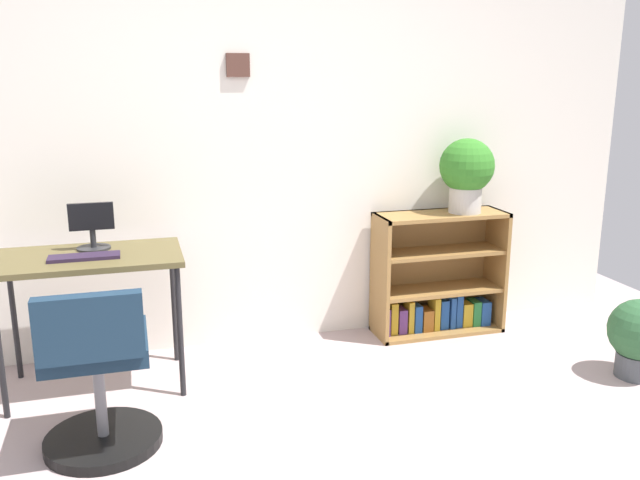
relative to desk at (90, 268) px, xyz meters
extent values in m
cube|color=silver|center=(0.85, 0.46, 0.53)|extent=(5.20, 0.10, 2.40)
cube|color=#4E2F26|center=(0.86, 0.40, 1.02)|extent=(0.13, 0.02, 0.13)
cube|color=brown|center=(0.00, 0.00, 0.05)|extent=(0.93, 0.54, 0.03)
cylinder|color=black|center=(0.43, -0.23, -0.31)|extent=(0.03, 0.03, 0.70)
cylinder|color=black|center=(-0.43, 0.23, -0.31)|extent=(0.03, 0.03, 0.70)
cylinder|color=black|center=(0.43, 0.23, -0.31)|extent=(0.03, 0.03, 0.70)
cylinder|color=#262628|center=(0.02, 0.11, 0.07)|extent=(0.17, 0.17, 0.01)
cylinder|color=#262628|center=(0.02, 0.11, 0.13)|extent=(0.03, 0.03, 0.10)
cube|color=black|center=(0.02, 0.10, 0.25)|extent=(0.23, 0.02, 0.14)
cube|color=#271B31|center=(-0.02, -0.07, 0.08)|extent=(0.35, 0.12, 0.02)
cylinder|color=black|center=(0.04, -0.62, -0.64)|extent=(0.52, 0.52, 0.05)
cylinder|color=slate|center=(0.04, -0.62, -0.42)|extent=(0.05, 0.05, 0.39)
cube|color=#172B3E|center=(0.04, -0.62, -0.18)|extent=(0.44, 0.44, 0.08)
cube|color=#172B3E|center=(0.04, -0.87, 0.00)|extent=(0.42, 0.07, 0.27)
cube|color=olive|center=(1.69, 0.23, -0.27)|extent=(0.02, 0.30, 0.79)
cube|color=olive|center=(2.50, 0.23, -0.27)|extent=(0.02, 0.30, 0.79)
cube|color=olive|center=(2.09, 0.23, 0.11)|extent=(0.83, 0.30, 0.02)
cube|color=olive|center=(2.09, 0.23, -0.65)|extent=(0.83, 0.30, 0.02)
cube|color=olive|center=(2.09, 0.37, -0.27)|extent=(0.83, 0.02, 0.79)
cube|color=olive|center=(2.09, 0.23, -0.38)|extent=(0.78, 0.28, 0.02)
cube|color=olive|center=(2.09, 0.23, -0.13)|extent=(0.78, 0.28, 0.02)
cube|color=#593372|center=(1.73, 0.22, -0.55)|extent=(0.03, 0.13, 0.18)
cube|color=#B79323|center=(1.78, 0.22, -0.54)|extent=(0.05, 0.10, 0.21)
cube|color=#593372|center=(1.83, 0.22, -0.56)|extent=(0.05, 0.10, 0.16)
cube|color=#B79323|center=(1.89, 0.22, -0.54)|extent=(0.04, 0.10, 0.21)
cube|color=#1E478C|center=(1.94, 0.22, -0.55)|extent=(0.05, 0.12, 0.18)
cube|color=#99591E|center=(2.01, 0.22, -0.57)|extent=(0.07, 0.12, 0.14)
cube|color=#B79323|center=(2.07, 0.22, -0.53)|extent=(0.04, 0.12, 0.21)
cube|color=#1E478C|center=(2.12, 0.22, -0.54)|extent=(0.06, 0.10, 0.19)
cube|color=#1E478C|center=(2.18, 0.22, -0.54)|extent=(0.03, 0.11, 0.21)
cube|color=#1E478C|center=(2.23, 0.22, -0.53)|extent=(0.04, 0.09, 0.21)
cube|color=#B79323|center=(2.29, 0.22, -0.56)|extent=(0.07, 0.10, 0.16)
cube|color=#237238|center=(2.35, 0.22, -0.56)|extent=(0.05, 0.12, 0.17)
cube|color=#1E478C|center=(2.41, 0.22, -0.56)|extent=(0.07, 0.13, 0.16)
cylinder|color=#B7B2A8|center=(2.24, 0.21, 0.20)|extent=(0.20, 0.20, 0.16)
sphere|color=#307623|center=(2.24, 0.21, 0.42)|extent=(0.34, 0.34, 0.34)
cylinder|color=#474C51|center=(2.86, -0.69, -0.60)|extent=(0.22, 0.22, 0.14)
sphere|color=#2B5933|center=(2.86, -0.69, -0.39)|extent=(0.34, 0.34, 0.34)
camera|label=1|loc=(0.24, -3.49, 0.97)|focal=37.36mm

